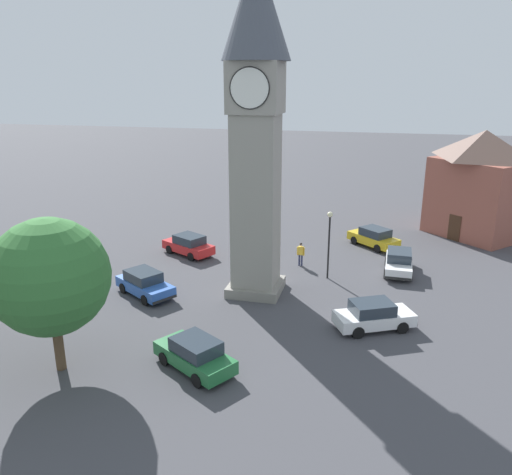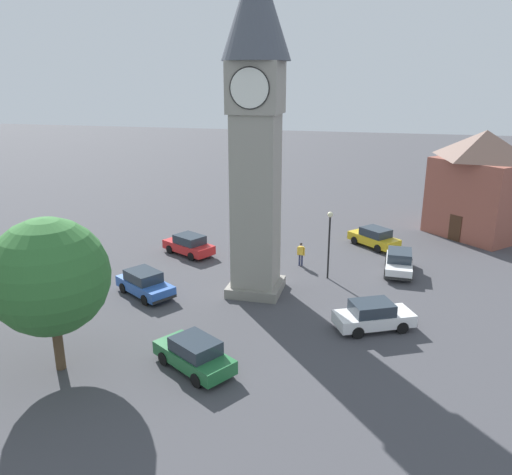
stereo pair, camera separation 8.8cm
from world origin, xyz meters
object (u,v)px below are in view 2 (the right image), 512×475
at_px(clock_tower, 256,104).
at_px(car_blue_kerb, 145,283).
at_px(car_black_far, 374,237).
at_px(tree, 49,277).
at_px(car_green_alley, 189,245).
at_px(building_shop_left, 480,183).
at_px(lamp_post, 329,234).
at_px(car_silver_kerb, 399,262).
at_px(car_red_corner, 194,354).
at_px(pedestrian, 301,252).
at_px(car_white_side, 373,316).

height_order(clock_tower, car_blue_kerb, clock_tower).
distance_m(car_black_far, tree, 25.52).
height_order(car_green_alley, building_shop_left, building_shop_left).
height_order(tree, lamp_post, tree).
bearing_deg(car_silver_kerb, clock_tower, -147.94).
height_order(clock_tower, car_silver_kerb, clock_tower).
xyz_separation_m(car_silver_kerb, car_red_corner, (-9.23, -14.66, 0.00)).
height_order(car_black_far, building_shop_left, building_shop_left).
distance_m(car_black_far, pedestrian, 7.43).
height_order(car_white_side, pedestrian, pedestrian).
bearing_deg(lamp_post, car_blue_kerb, -152.82).
height_order(car_black_far, car_green_alley, same).
bearing_deg(car_green_alley, car_blue_kerb, -89.21).
bearing_deg(car_green_alley, car_black_far, 21.29).
relative_size(car_blue_kerb, building_shop_left, 0.49).
distance_m(clock_tower, building_shop_left, 22.85).
xyz_separation_m(car_silver_kerb, car_black_far, (-1.77, 5.32, 0.00)).
bearing_deg(car_silver_kerb, tree, -133.36).
bearing_deg(car_green_alley, lamp_post, -12.03).
distance_m(car_blue_kerb, tree, 9.29).
distance_m(pedestrian, building_shop_left, 17.17).
relative_size(pedestrian, lamp_post, 0.37).
bearing_deg(pedestrian, car_blue_kerb, -138.99).
relative_size(car_red_corner, car_green_alley, 0.99).
distance_m(clock_tower, lamp_post, 9.74).
bearing_deg(car_silver_kerb, car_black_far, 108.43).
bearing_deg(car_black_far, building_shop_left, 32.21).
bearing_deg(clock_tower, tree, -121.51).
relative_size(tree, building_shop_left, 0.79).
bearing_deg(car_blue_kerb, car_silver_kerb, 26.65).
distance_m(car_white_side, lamp_post, 7.62).
xyz_separation_m(car_red_corner, building_shop_left, (15.56, 25.08, 3.69)).
height_order(car_red_corner, car_black_far, same).
xyz_separation_m(car_blue_kerb, pedestrian, (8.40, 7.31, 0.25)).
bearing_deg(car_blue_kerb, car_black_far, 44.09).
bearing_deg(lamp_post, car_white_side, -64.74).
relative_size(car_black_far, lamp_post, 0.93).
bearing_deg(building_shop_left, clock_tower, -133.39).
height_order(car_silver_kerb, car_green_alley, same).
xyz_separation_m(car_silver_kerb, lamp_post, (-4.57, -2.17, 2.32)).
relative_size(building_shop_left, lamp_post, 1.98).
distance_m(car_silver_kerb, car_red_corner, 17.32).
xyz_separation_m(clock_tower, pedestrian, (1.97, 5.15, -10.30)).
bearing_deg(car_white_side, building_shop_left, 67.84).
xyz_separation_m(car_green_alley, tree, (0.00, -16.17, 3.73)).
height_order(car_red_corner, lamp_post, lamp_post).
distance_m(car_red_corner, pedestrian, 14.63).
bearing_deg(car_white_side, car_green_alley, 147.23).
distance_m(pedestrian, lamp_post, 3.52).
height_order(pedestrian, tree, tree).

